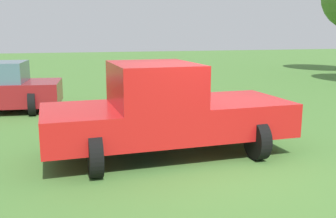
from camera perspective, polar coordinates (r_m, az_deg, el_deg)
ground_plane at (r=6.99m, az=6.94°, el=-8.42°), size 80.00×80.00×0.00m
pickup_truck at (r=7.35m, az=-0.90°, el=0.07°), size 2.41×4.75×1.79m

